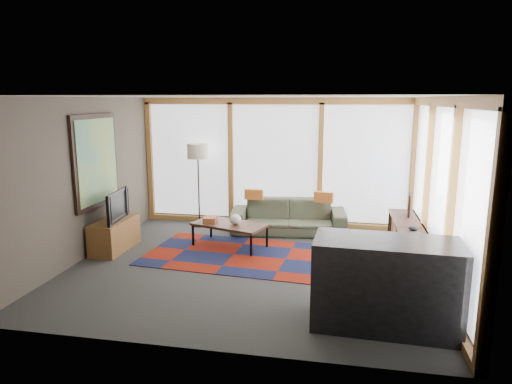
% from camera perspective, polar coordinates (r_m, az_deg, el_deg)
% --- Properties ---
extents(ground, '(5.50, 5.50, 0.00)m').
position_cam_1_polar(ground, '(7.25, -0.60, -9.18)').
color(ground, '#282825').
rests_on(ground, ground).
extents(room_envelope, '(5.52, 5.02, 2.62)m').
position_cam_1_polar(room_envelope, '(7.33, 4.04, 3.48)').
color(room_envelope, '#483D33').
rests_on(room_envelope, ground).
extents(rug, '(3.01, 2.07, 0.01)m').
position_cam_1_polar(rug, '(7.73, -2.78, -7.79)').
color(rug, maroon).
rests_on(rug, ground).
extents(sofa, '(2.27, 1.07, 0.64)m').
position_cam_1_polar(sofa, '(8.90, 4.07, -3.10)').
color(sofa, '#323626').
rests_on(sofa, ground).
extents(pillow_left, '(0.36, 0.12, 0.20)m').
position_cam_1_polar(pillow_left, '(8.89, -0.27, -0.30)').
color(pillow_left, '#BD6126').
rests_on(pillow_left, sofa).
extents(pillow_right, '(0.38, 0.19, 0.20)m').
position_cam_1_polar(pillow_right, '(8.73, 8.46, -0.64)').
color(pillow_right, '#BD6126').
rests_on(pillow_right, sofa).
extents(floor_lamp, '(0.43, 0.43, 1.69)m').
position_cam_1_polar(floor_lamp, '(9.32, -7.18, 0.83)').
color(floor_lamp, '#301F16').
rests_on(floor_lamp, ground).
extents(coffee_table, '(1.41, 1.01, 0.42)m').
position_cam_1_polar(coffee_table, '(8.08, -3.30, -5.40)').
color(coffee_table, '#351911').
rests_on(coffee_table, ground).
extents(book_stack, '(0.25, 0.29, 0.09)m').
position_cam_1_polar(book_stack, '(8.14, -5.75, -3.42)').
color(book_stack, '#9B4D29').
rests_on(book_stack, coffee_table).
extents(vase, '(0.21, 0.21, 0.18)m').
position_cam_1_polar(vase, '(7.94, -2.60, -3.43)').
color(vase, beige).
rests_on(vase, coffee_table).
extents(bookshelf, '(0.44, 2.42, 0.61)m').
position_cam_1_polar(bookshelf, '(7.59, 18.63, -6.41)').
color(bookshelf, '#351911').
rests_on(bookshelf, ground).
extents(bowl_a, '(0.21, 0.21, 0.10)m').
position_cam_1_polar(bowl_a, '(6.94, 19.47, -5.11)').
color(bowl_a, black).
rests_on(bowl_a, bookshelf).
extents(bowl_b, '(0.18, 0.18, 0.08)m').
position_cam_1_polar(bowl_b, '(7.35, 19.09, -4.26)').
color(bowl_b, black).
rests_on(bowl_b, bookshelf).
extents(shelf_picture, '(0.08, 0.30, 0.39)m').
position_cam_1_polar(shelf_picture, '(8.19, 18.62, -1.52)').
color(shelf_picture, black).
rests_on(shelf_picture, bookshelf).
extents(tv_console, '(0.45, 1.07, 0.54)m').
position_cam_1_polar(tv_console, '(8.27, -17.24, -5.12)').
color(tv_console, brown).
rests_on(tv_console, ground).
extents(television, '(0.21, 0.90, 0.52)m').
position_cam_1_polar(television, '(8.09, -17.46, -1.65)').
color(television, black).
rests_on(television, tv_console).
extents(bar_counter, '(1.65, 0.83, 1.02)m').
position_cam_1_polar(bar_counter, '(5.46, 15.88, -10.98)').
color(bar_counter, black).
rests_on(bar_counter, ground).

